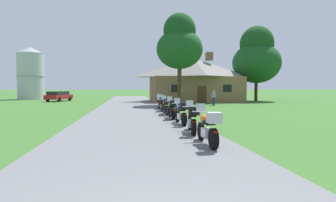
{
  "coord_description": "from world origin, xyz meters",
  "views": [
    {
      "loc": [
        -0.36,
        -2.4,
        1.91
      ],
      "look_at": [
        2.72,
        18.31,
        0.88
      ],
      "focal_mm": 28.83,
      "sensor_mm": 36.0,
      "label": 1
    }
  ],
  "objects_px": {
    "motorcycle_black_farthest_in_row": "(159,102)",
    "bystander_olive_shirt_near_lodge": "(181,96)",
    "motorcycle_yellow_fourth_in_row": "(172,110)",
    "motorcycle_green_fifth_in_row": "(166,107)",
    "motorcycle_blue_sixth_in_row": "(162,104)",
    "motorcycle_yellow_second_in_row": "(192,119)",
    "metal_silo_distant": "(31,73)",
    "bystander_gray_shirt_beside_signpost": "(214,97)",
    "motorcycle_orange_nearest_to_camera": "(208,128)",
    "motorcycle_blue_third_in_row": "(181,113)",
    "parked_red_suv_far_left": "(59,96)",
    "tree_by_lodge_front": "(180,44)",
    "tree_right_of_lodge": "(257,57)"
  },
  "relations": [
    {
      "from": "bystander_gray_shirt_beside_signpost",
      "to": "metal_silo_distant",
      "type": "xyz_separation_m",
      "value": [
        -25.0,
        19.9,
        3.38
      ]
    },
    {
      "from": "motorcycle_yellow_fourth_in_row",
      "to": "motorcycle_blue_sixth_in_row",
      "type": "height_order",
      "value": "same"
    },
    {
      "from": "motorcycle_blue_third_in_row",
      "to": "motorcycle_green_fifth_in_row",
      "type": "height_order",
      "value": "same"
    },
    {
      "from": "bystander_gray_shirt_beside_signpost",
      "to": "motorcycle_orange_nearest_to_camera",
      "type": "bearing_deg",
      "value": 68.73
    },
    {
      "from": "parked_red_suv_far_left",
      "to": "metal_silo_distant",
      "type": "bearing_deg",
      "value": 145.45
    },
    {
      "from": "motorcycle_green_fifth_in_row",
      "to": "metal_silo_distant",
      "type": "distance_m",
      "value": 34.89
    },
    {
      "from": "motorcycle_black_farthest_in_row",
      "to": "bystander_olive_shirt_near_lodge",
      "type": "xyz_separation_m",
      "value": [
        3.45,
        7.36,
        0.31
      ]
    },
    {
      "from": "bystander_gray_shirt_beside_signpost",
      "to": "tree_right_of_lodge",
      "type": "bearing_deg",
      "value": -139.01
    },
    {
      "from": "motorcycle_black_farthest_in_row",
      "to": "bystander_gray_shirt_beside_signpost",
      "type": "bearing_deg",
      "value": 35.18
    },
    {
      "from": "motorcycle_yellow_fourth_in_row",
      "to": "tree_right_of_lodge",
      "type": "height_order",
      "value": "tree_right_of_lodge"
    },
    {
      "from": "motorcycle_yellow_second_in_row",
      "to": "parked_red_suv_far_left",
      "type": "xyz_separation_m",
      "value": [
        -12.26,
        29.19,
        0.16
      ]
    },
    {
      "from": "parked_red_suv_far_left",
      "to": "motorcycle_yellow_second_in_row",
      "type": "bearing_deg",
      "value": -50.62
    },
    {
      "from": "motorcycle_yellow_fourth_in_row",
      "to": "bystander_olive_shirt_near_lodge",
      "type": "bearing_deg",
      "value": 77.86
    },
    {
      "from": "motorcycle_orange_nearest_to_camera",
      "to": "metal_silo_distant",
      "type": "xyz_separation_m",
      "value": [
        -18.46,
        39.36,
        3.69
      ]
    },
    {
      "from": "motorcycle_orange_nearest_to_camera",
      "to": "tree_right_of_lodge",
      "type": "bearing_deg",
      "value": 61.24
    },
    {
      "from": "bystander_olive_shirt_near_lodge",
      "to": "motorcycle_blue_sixth_in_row",
      "type": "bearing_deg",
      "value": 164.98
    },
    {
      "from": "tree_by_lodge_front",
      "to": "parked_red_suv_far_left",
      "type": "height_order",
      "value": "tree_by_lodge_front"
    },
    {
      "from": "motorcycle_orange_nearest_to_camera",
      "to": "motorcycle_yellow_fourth_in_row",
      "type": "height_order",
      "value": "same"
    },
    {
      "from": "bystander_gray_shirt_beside_signpost",
      "to": "tree_by_lodge_front",
      "type": "height_order",
      "value": "tree_by_lodge_front"
    },
    {
      "from": "parked_red_suv_far_left",
      "to": "tree_by_lodge_front",
      "type": "bearing_deg",
      "value": -19.36
    },
    {
      "from": "bystander_olive_shirt_near_lodge",
      "to": "tree_by_lodge_front",
      "type": "xyz_separation_m",
      "value": [
        -0.64,
        -2.16,
        5.71
      ]
    },
    {
      "from": "motorcycle_yellow_second_in_row",
      "to": "metal_silo_distant",
      "type": "xyz_separation_m",
      "value": [
        -18.52,
        36.96,
        3.69
      ]
    },
    {
      "from": "motorcycle_yellow_second_in_row",
      "to": "motorcycle_blue_sixth_in_row",
      "type": "relative_size",
      "value": 1.0
    },
    {
      "from": "motorcycle_orange_nearest_to_camera",
      "to": "motorcycle_blue_sixth_in_row",
      "type": "relative_size",
      "value": 1.0
    },
    {
      "from": "motorcycle_green_fifth_in_row",
      "to": "metal_silo_distant",
      "type": "relative_size",
      "value": 0.24
    },
    {
      "from": "motorcycle_green_fifth_in_row",
      "to": "motorcycle_blue_sixth_in_row",
      "type": "bearing_deg",
      "value": 88.53
    },
    {
      "from": "metal_silo_distant",
      "to": "parked_red_suv_far_left",
      "type": "height_order",
      "value": "metal_silo_distant"
    },
    {
      "from": "motorcycle_yellow_fourth_in_row",
      "to": "motorcycle_green_fifth_in_row",
      "type": "bearing_deg",
      "value": 91.71
    },
    {
      "from": "motorcycle_orange_nearest_to_camera",
      "to": "bystander_gray_shirt_beside_signpost",
      "type": "distance_m",
      "value": 20.53
    },
    {
      "from": "motorcycle_green_fifth_in_row",
      "to": "tree_right_of_lodge",
      "type": "xyz_separation_m",
      "value": [
        15.69,
        18.24,
        5.66
      ]
    },
    {
      "from": "motorcycle_green_fifth_in_row",
      "to": "motorcycle_blue_third_in_row",
      "type": "bearing_deg",
      "value": -89.12
    },
    {
      "from": "motorcycle_blue_third_in_row",
      "to": "motorcycle_green_fifth_in_row",
      "type": "distance_m",
      "value": 4.95
    },
    {
      "from": "motorcycle_yellow_fourth_in_row",
      "to": "motorcycle_black_farthest_in_row",
      "type": "distance_m",
      "value": 7.77
    },
    {
      "from": "motorcycle_orange_nearest_to_camera",
      "to": "bystander_gray_shirt_beside_signpost",
      "type": "xyz_separation_m",
      "value": [
        6.53,
        19.46,
        0.31
      ]
    },
    {
      "from": "motorcycle_yellow_second_in_row",
      "to": "tree_by_lodge_front",
      "type": "height_order",
      "value": "tree_by_lodge_front"
    },
    {
      "from": "motorcycle_blue_third_in_row",
      "to": "motorcycle_black_farthest_in_row",
      "type": "distance_m",
      "value": 10.27
    },
    {
      "from": "motorcycle_yellow_second_in_row",
      "to": "motorcycle_blue_third_in_row",
      "type": "height_order",
      "value": "same"
    },
    {
      "from": "motorcycle_blue_sixth_in_row",
      "to": "tree_by_lodge_front",
      "type": "height_order",
      "value": "tree_by_lodge_front"
    },
    {
      "from": "motorcycle_orange_nearest_to_camera",
      "to": "motorcycle_yellow_second_in_row",
      "type": "bearing_deg",
      "value": 89.13
    },
    {
      "from": "motorcycle_black_farthest_in_row",
      "to": "tree_by_lodge_front",
      "type": "bearing_deg",
      "value": 63.74
    },
    {
      "from": "motorcycle_orange_nearest_to_camera",
      "to": "parked_red_suv_far_left",
      "type": "distance_m",
      "value": 33.87
    },
    {
      "from": "motorcycle_green_fifth_in_row",
      "to": "motorcycle_black_farthest_in_row",
      "type": "bearing_deg",
      "value": 88.14
    },
    {
      "from": "motorcycle_yellow_fourth_in_row",
      "to": "metal_silo_distant",
      "type": "distance_m",
      "value": 36.98
    },
    {
      "from": "motorcycle_blue_third_in_row",
      "to": "bystander_gray_shirt_beside_signpost",
      "type": "bearing_deg",
      "value": 63.52
    },
    {
      "from": "motorcycle_yellow_second_in_row",
      "to": "motorcycle_yellow_fourth_in_row",
      "type": "height_order",
      "value": "same"
    },
    {
      "from": "parked_red_suv_far_left",
      "to": "motorcycle_blue_third_in_row",
      "type": "bearing_deg",
      "value": -48.43
    },
    {
      "from": "motorcycle_yellow_fourth_in_row",
      "to": "bystander_gray_shirt_beside_signpost",
      "type": "xyz_separation_m",
      "value": [
        6.46,
        11.88,
        0.32
      ]
    },
    {
      "from": "motorcycle_green_fifth_in_row",
      "to": "parked_red_suv_far_left",
      "type": "distance_m",
      "value": 24.81
    },
    {
      "from": "motorcycle_blue_sixth_in_row",
      "to": "metal_silo_distant",
      "type": "xyz_separation_m",
      "value": [
        -18.58,
        26.45,
        3.69
      ]
    },
    {
      "from": "motorcycle_orange_nearest_to_camera",
      "to": "tree_right_of_lodge",
      "type": "relative_size",
      "value": 0.19
    }
  ]
}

